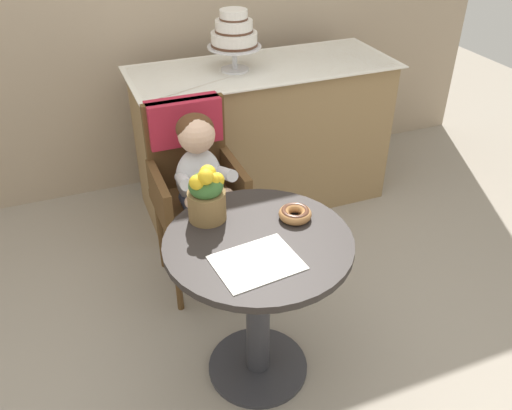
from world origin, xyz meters
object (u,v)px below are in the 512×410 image
at_px(seated_child, 201,175).
at_px(donut_front, 295,213).
at_px(wicker_chair, 192,167).
at_px(tiered_cake_stand, 234,34).
at_px(cafe_table, 258,282).
at_px(flower_vase, 206,193).

height_order(seated_child, donut_front, seated_child).
relative_size(wicker_chair, seated_child, 1.31).
bearing_deg(wicker_chair, tiered_cake_stand, 50.53).
xyz_separation_m(cafe_table, wicker_chair, (-0.05, 0.77, 0.13)).
xyz_separation_m(seated_child, donut_front, (0.23, -0.54, 0.07)).
height_order(wicker_chair, tiered_cake_stand, tiered_cake_stand).
relative_size(flower_vase, tiered_cake_stand, 0.72).
relative_size(cafe_table, flower_vase, 2.99).
distance_m(donut_front, tiered_cake_stand, 1.29).
height_order(seated_child, flower_vase, same).
bearing_deg(cafe_table, tiered_cake_stand, 73.94).
distance_m(flower_vase, tiered_cake_stand, 1.24).
relative_size(donut_front, flower_vase, 0.54).
bearing_deg(cafe_table, wicker_chair, 93.38).
xyz_separation_m(flower_vase, tiered_cake_stand, (0.51, 1.09, 0.27)).
bearing_deg(tiered_cake_stand, seated_child, -121.36).
xyz_separation_m(wicker_chair, seated_child, (0.00, -0.16, 0.04)).
height_order(cafe_table, flower_vase, flower_vase).
distance_m(cafe_table, wicker_chair, 0.78).
relative_size(seated_child, tiered_cake_stand, 2.18).
bearing_deg(flower_vase, seated_child, 77.68).
bearing_deg(seated_child, cafe_table, -85.76).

